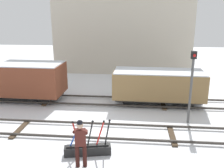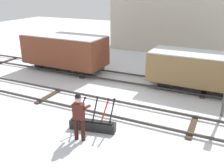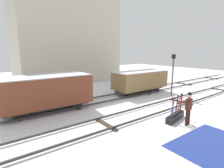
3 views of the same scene
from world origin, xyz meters
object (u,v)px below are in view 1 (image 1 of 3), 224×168
Objects in this scene: signal_post at (192,80)px; freight_car_far_end at (19,79)px; switch_lever_frame at (88,149)px; rail_worker at (80,140)px; freight_car_back_track at (158,85)px.

signal_post reaches higher than freight_car_far_end.
rail_worker is at bearing -108.64° from switch_lever_frame.
switch_lever_frame is 1.02× the size of rail_worker.
signal_post is (4.55, 4.10, 1.20)m from rail_worker.
freight_car_far_end is (-5.25, 6.59, 0.34)m from rail_worker.
freight_car_back_track reaches higher than rail_worker.
freight_car_back_track is (3.12, 5.82, 0.96)m from switch_lever_frame.
signal_post reaches higher than switch_lever_frame.
rail_worker is at bearing -137.94° from signal_post.
freight_car_far_end is (-9.79, 2.48, -0.86)m from signal_post.
signal_post is 2.99m from freight_car_back_track.
rail_worker reaches higher than switch_lever_frame.
signal_post reaches higher than freight_car_back_track.
signal_post is (4.45, 3.34, 1.97)m from switch_lever_frame.
freight_car_back_track is at bearing 52.61° from rail_worker.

